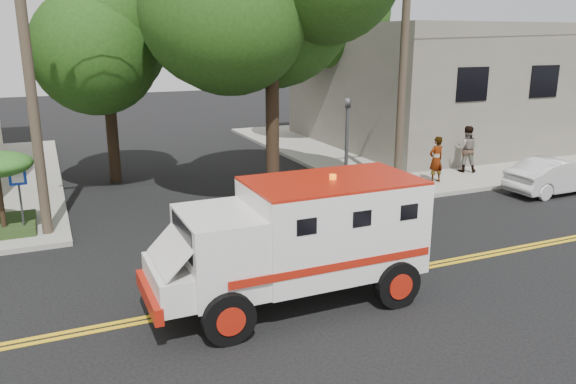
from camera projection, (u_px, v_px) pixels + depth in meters
name	position (u px, v px, depth m)	size (l,w,h in m)	color
ground	(318.00, 287.00, 12.81)	(100.00, 100.00, 0.00)	black
sidewalk_ne	(432.00, 143.00, 29.91)	(17.00, 17.00, 0.15)	gray
building_right	(453.00, 83.00, 30.12)	(14.00, 12.00, 6.00)	#625E54
utility_pole_left	(29.00, 77.00, 14.78)	(0.28, 0.28, 9.00)	#382D23
utility_pole_right	(403.00, 67.00, 19.52)	(0.28, 0.28, 9.00)	#382D23
tree_left	(113.00, 31.00, 20.69)	(4.48, 4.20, 7.70)	black
tree_right	(338.00, 26.00, 28.54)	(4.80, 4.50, 8.20)	black
traffic_signal	(347.00, 140.00, 18.63)	(0.15, 0.18, 3.60)	#3F3F42
accessibility_sign	(20.00, 192.00, 15.53)	(0.45, 0.10, 2.02)	#3F3F42
armored_truck	(300.00, 235.00, 11.73)	(5.82, 2.39, 2.64)	silver
parked_sedan	(556.00, 176.00, 20.43)	(1.37, 3.93, 1.30)	silver
pedestrian_a	(436.00, 159.00, 21.31)	(0.65, 0.42, 1.77)	gray
pedestrian_b	(466.00, 149.00, 22.99)	(0.92, 0.72, 1.90)	gray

